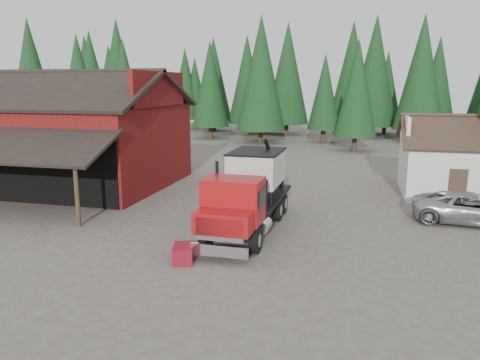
# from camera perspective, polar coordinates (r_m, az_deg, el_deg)

# --- Properties ---
(ground) EXTENTS (120.00, 120.00, 0.00)m
(ground) POSITION_cam_1_polar(r_m,az_deg,el_deg) (18.08, -7.59, -8.79)
(ground) COLOR #4E483E
(ground) RESTS_ON ground
(red_barn) EXTENTS (12.80, 13.63, 7.18)m
(red_barn) POSITION_cam_1_polar(r_m,az_deg,el_deg) (31.18, -19.83, 4.33)
(red_barn) COLOR maroon
(red_barn) RESTS_ON ground
(farmhouse) EXTENTS (8.60, 6.42, 4.65)m
(farmhouse) POSITION_cam_1_polar(r_m,az_deg,el_deg) (29.77, 26.90, 1.44)
(farmhouse) COLOR silver
(farmhouse) RESTS_ON ground
(conifer_backdrop) EXTENTS (76.00, 16.00, 16.00)m
(conifer_backdrop) POSITION_cam_1_polar(r_m,az_deg,el_deg) (58.38, 8.01, 5.33)
(conifer_backdrop) COLOR #103219
(conifer_backdrop) RESTS_ON ground
(near_pine_a) EXTENTS (4.40, 4.40, 11.40)m
(near_pine_a) POSITION_cam_1_polar(r_m,az_deg,el_deg) (52.14, -19.05, 11.12)
(near_pine_a) COLOR #382619
(near_pine_a) RESTS_ON ground
(near_pine_b) EXTENTS (3.96, 3.96, 10.40)m
(near_pine_b) POSITION_cam_1_polar(r_m,az_deg,el_deg) (45.68, 14.09, 10.79)
(near_pine_b) COLOR #382619
(near_pine_b) RESTS_ON ground
(near_pine_d) EXTENTS (5.28, 5.28, 13.40)m
(near_pine_d) POSITION_cam_1_polar(r_m,az_deg,el_deg) (50.78, 2.58, 12.86)
(near_pine_d) COLOR #382619
(near_pine_d) RESTS_ON ground
(feed_truck) EXTENTS (2.51, 8.51, 3.82)m
(feed_truck) POSITION_cam_1_polar(r_m,az_deg,el_deg) (20.24, 1.10, -1.20)
(feed_truck) COLOR black
(feed_truck) RESTS_ON ground
(silver_car) EXTENTS (5.39, 2.99, 1.43)m
(silver_car) POSITION_cam_1_polar(r_m,az_deg,el_deg) (23.80, 26.42, -3.14)
(silver_car) COLOR #A0A3A8
(silver_car) RESTS_ON ground
(equip_box) EXTENTS (0.99, 1.25, 0.60)m
(equip_box) POSITION_cam_1_polar(r_m,az_deg,el_deg) (17.13, -6.93, -8.89)
(equip_box) COLOR maroon
(equip_box) RESTS_ON ground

